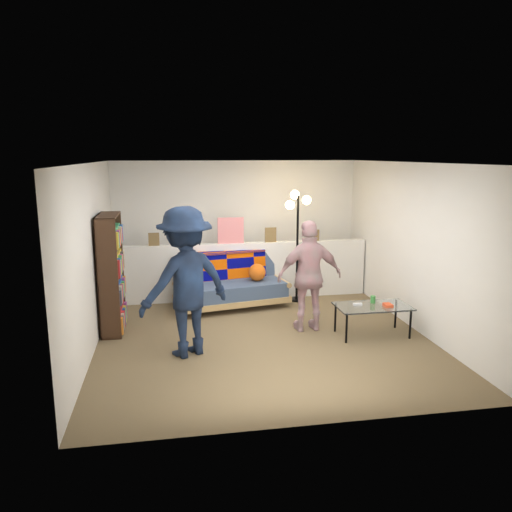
{
  "coord_description": "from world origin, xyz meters",
  "views": [
    {
      "loc": [
        -1.23,
        -6.64,
        2.51
      ],
      "look_at": [
        0.0,
        0.4,
        1.05
      ],
      "focal_mm": 35.0,
      "sensor_mm": 36.0,
      "label": 1
    }
  ],
  "objects_px": {
    "person_right": "(310,276)",
    "person_left": "(185,282)",
    "futon_sofa": "(231,285)",
    "bookshelf": "(111,277)",
    "floor_lamp": "(297,223)",
    "coffee_table": "(373,308)"
  },
  "relations": [
    {
      "from": "person_left",
      "to": "person_right",
      "type": "bearing_deg",
      "value": 170.97
    },
    {
      "from": "bookshelf",
      "to": "coffee_table",
      "type": "relative_size",
      "value": 1.63
    },
    {
      "from": "bookshelf",
      "to": "floor_lamp",
      "type": "height_order",
      "value": "floor_lamp"
    },
    {
      "from": "bookshelf",
      "to": "coffee_table",
      "type": "distance_m",
      "value": 3.74
    },
    {
      "from": "coffee_table",
      "to": "person_left",
      "type": "height_order",
      "value": "person_left"
    },
    {
      "from": "futon_sofa",
      "to": "person_right",
      "type": "distance_m",
      "value": 1.71
    },
    {
      "from": "futon_sofa",
      "to": "floor_lamp",
      "type": "xyz_separation_m",
      "value": [
        1.16,
        0.16,
        0.99
      ]
    },
    {
      "from": "bookshelf",
      "to": "person_left",
      "type": "distance_m",
      "value": 1.49
    },
    {
      "from": "person_right",
      "to": "coffee_table",
      "type": "bearing_deg",
      "value": 154.11
    },
    {
      "from": "coffee_table",
      "to": "bookshelf",
      "type": "bearing_deg",
      "value": 166.78
    },
    {
      "from": "futon_sofa",
      "to": "bookshelf",
      "type": "relative_size",
      "value": 1.16
    },
    {
      "from": "floor_lamp",
      "to": "person_left",
      "type": "height_order",
      "value": "floor_lamp"
    },
    {
      "from": "person_right",
      "to": "person_left",
      "type": "bearing_deg",
      "value": 16.92
    },
    {
      "from": "futon_sofa",
      "to": "person_left",
      "type": "height_order",
      "value": "person_left"
    },
    {
      "from": "floor_lamp",
      "to": "bookshelf",
      "type": "bearing_deg",
      "value": -161.13
    },
    {
      "from": "floor_lamp",
      "to": "person_right",
      "type": "distance_m",
      "value": 1.61
    },
    {
      "from": "coffee_table",
      "to": "floor_lamp",
      "type": "distance_m",
      "value": 2.19
    },
    {
      "from": "coffee_table",
      "to": "person_left",
      "type": "distance_m",
      "value": 2.67
    },
    {
      "from": "bookshelf",
      "to": "person_left",
      "type": "height_order",
      "value": "person_left"
    },
    {
      "from": "coffee_table",
      "to": "floor_lamp",
      "type": "relative_size",
      "value": 0.54
    },
    {
      "from": "person_left",
      "to": "coffee_table",
      "type": "bearing_deg",
      "value": 157.37
    },
    {
      "from": "futon_sofa",
      "to": "coffee_table",
      "type": "height_order",
      "value": "futon_sofa"
    }
  ]
}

